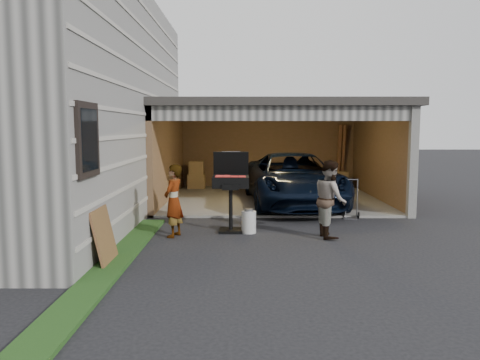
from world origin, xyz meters
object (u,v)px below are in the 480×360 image
object	(u,v)px
propane_tank	(249,222)
hand_truck	(351,211)
woman	(174,201)
plywood_panel	(104,237)
bbq_grill	(231,185)
minivan	(293,181)
man	(330,199)

from	to	relation	value
propane_tank	hand_truck	world-z (taller)	hand_truck
woman	plywood_panel	world-z (taller)	woman
bbq_grill	plywood_panel	xyz separation A→B (m)	(-1.96, -2.42, -0.54)
propane_tank	plywood_panel	distance (m)	3.27
bbq_grill	plywood_panel	size ratio (longest dim) A/B	1.81
hand_truck	minivan	bearing A→B (deg)	143.52
propane_tank	woman	bearing A→B (deg)	-167.07
man	bbq_grill	distance (m)	2.06
bbq_grill	woman	bearing A→B (deg)	-156.69
minivan	plywood_panel	xyz separation A→B (m)	(-3.60, -5.57, -0.25)
man	propane_tank	size ratio (longest dim) A/B	3.38
man	propane_tank	distance (m)	1.74
woman	hand_truck	xyz separation A→B (m)	(4.00, 1.91, -0.54)
propane_tank	plywood_panel	size ratio (longest dim) A/B	0.50
minivan	propane_tank	xyz separation A→B (m)	(-1.27, -3.30, -0.48)
woman	bbq_grill	size ratio (longest dim) A/B	0.87
minivan	plywood_panel	bearing A→B (deg)	-126.53
woman	man	bearing A→B (deg)	106.93
plywood_panel	propane_tank	bearing A→B (deg)	44.28
man	woman	bearing A→B (deg)	84.51
bbq_grill	propane_tank	bearing A→B (deg)	-20.45
minivan	man	size ratio (longest dim) A/B	3.31
propane_tank	bbq_grill	bearing A→B (deg)	159.55
minivan	hand_truck	size ratio (longest dim) A/B	5.30
plywood_panel	hand_truck	xyz separation A→B (m)	(4.82, 3.84, -0.27)
minivan	plywood_panel	world-z (taller)	minivan
plywood_panel	hand_truck	distance (m)	6.17
minivan	hand_truck	world-z (taller)	minivan
propane_tank	hand_truck	size ratio (longest dim) A/B	0.47
woman	hand_truck	world-z (taller)	woman
man	plywood_panel	xyz separation A→B (m)	(-3.95, -1.91, -0.32)
propane_tank	plywood_panel	bearing A→B (deg)	-135.72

